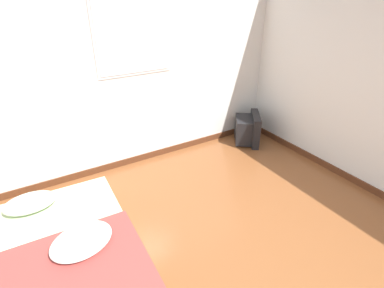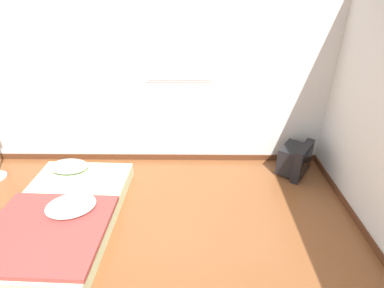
% 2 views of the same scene
% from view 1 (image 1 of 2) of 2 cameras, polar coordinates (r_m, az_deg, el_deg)
% --- Properties ---
extents(wall_back, '(7.71, 0.08, 2.60)m').
position_cam_1_polar(wall_back, '(3.83, -18.54, 11.99)').
color(wall_back, silver).
rests_on(wall_back, ground_plane).
extents(mattress_bed, '(1.31, 2.03, 0.33)m').
position_cam_1_polar(mattress_bed, '(3.06, -22.90, -19.19)').
color(mattress_bed, beige).
rests_on(mattress_bed, ground_plane).
extents(crt_tv, '(0.57, 0.61, 0.48)m').
position_cam_1_polar(crt_tv, '(4.86, 10.62, 2.81)').
color(crt_tv, black).
rests_on(crt_tv, ground_plane).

